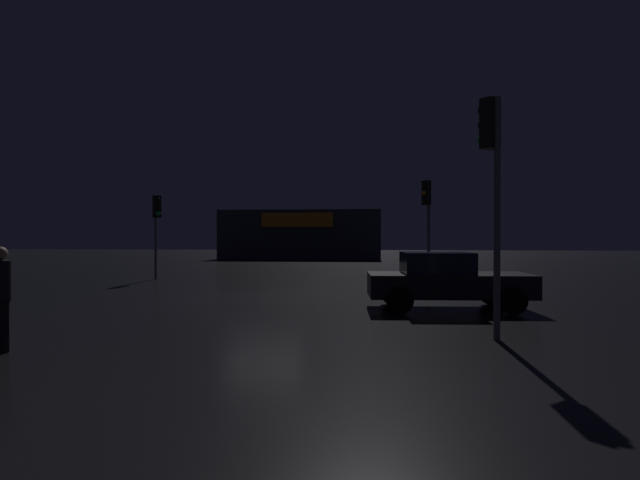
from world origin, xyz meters
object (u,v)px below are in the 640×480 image
at_px(traffic_signal_cross_left, 157,216).
at_px(traffic_signal_cross_right, 492,162).
at_px(store_building, 302,234).
at_px(pedestrian, 0,290).
at_px(traffic_signal_main, 427,210).
at_px(car_near, 445,280).

height_order(traffic_signal_cross_left, traffic_signal_cross_right, traffic_signal_cross_right).
relative_size(store_building, pedestrian, 8.09).
distance_m(traffic_signal_main, car_near, 8.81).
distance_m(traffic_signal_cross_left, pedestrian, 15.06).
relative_size(traffic_signal_main, traffic_signal_cross_left, 1.14).
bearing_deg(car_near, pedestrian, -143.84).
bearing_deg(traffic_signal_main, traffic_signal_cross_left, 179.64).
height_order(traffic_signal_cross_left, pedestrian, traffic_signal_cross_left).
height_order(traffic_signal_main, traffic_signal_cross_right, traffic_signal_cross_right).
relative_size(traffic_signal_main, traffic_signal_cross_right, 0.96).
relative_size(store_building, traffic_signal_cross_left, 3.76).
bearing_deg(traffic_signal_cross_left, store_building, 82.18).
distance_m(car_near, pedestrian, 10.13).
height_order(store_building, traffic_signal_main, traffic_signal_main).
xyz_separation_m(traffic_signal_main, car_near, (-0.44, -8.49, -2.30)).
bearing_deg(traffic_signal_cross_left, traffic_signal_cross_right, -46.64).
height_order(store_building, pedestrian, store_building).
xyz_separation_m(traffic_signal_main, pedestrian, (-8.62, -14.47, -2.04)).
height_order(traffic_signal_main, pedestrian, traffic_signal_main).
xyz_separation_m(traffic_signal_cross_right, pedestrian, (-8.45, -1.94, -2.32)).
bearing_deg(traffic_signal_main, pedestrian, -120.80).
bearing_deg(pedestrian, traffic_signal_cross_left, 103.34).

